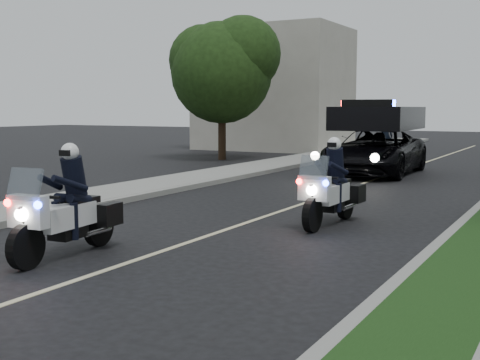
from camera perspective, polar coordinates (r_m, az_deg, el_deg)
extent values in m
plane|color=black|center=(10.21, -9.69, -7.27)|extent=(120.00, 120.00, 0.00)
cube|color=gray|center=(20.65, -1.37, 0.02)|extent=(0.20, 60.00, 0.15)
cube|color=gray|center=(21.22, -3.94, 0.19)|extent=(2.00, 60.00, 0.16)
cube|color=#A8A396|center=(37.45, 3.12, 8.19)|extent=(8.00, 6.00, 7.00)
cube|color=#BFB78C|center=(18.95, 9.42, -0.87)|extent=(0.12, 50.00, 0.01)
imported|color=black|center=(23.61, 12.07, 0.52)|extent=(2.97, 6.06, 2.90)
imported|color=black|center=(31.24, 12.99, 1.93)|extent=(0.70, 1.81, 0.93)
imported|color=black|center=(31.24, 12.99, 1.93)|extent=(0.65, 0.45, 1.77)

